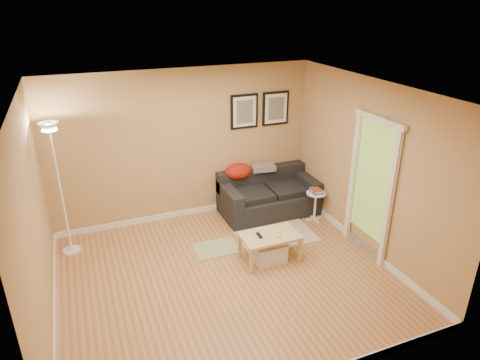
% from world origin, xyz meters
% --- Properties ---
extents(floor, '(4.50, 4.50, 0.00)m').
position_xyz_m(floor, '(0.00, 0.00, 0.00)').
color(floor, '#BC7A50').
rests_on(floor, ground).
extents(ceiling, '(4.50, 4.50, 0.00)m').
position_xyz_m(ceiling, '(0.00, 0.00, 2.60)').
color(ceiling, white).
rests_on(ceiling, wall_back).
extents(wall_back, '(4.50, 0.00, 4.50)m').
position_xyz_m(wall_back, '(0.00, 2.00, 1.30)').
color(wall_back, tan).
rests_on(wall_back, ground).
extents(wall_front, '(4.50, 0.00, 4.50)m').
position_xyz_m(wall_front, '(0.00, -2.00, 1.30)').
color(wall_front, tan).
rests_on(wall_front, ground).
extents(wall_left, '(0.00, 4.00, 4.00)m').
position_xyz_m(wall_left, '(-2.25, 0.00, 1.30)').
color(wall_left, tan).
rests_on(wall_left, ground).
extents(wall_right, '(0.00, 4.00, 4.00)m').
position_xyz_m(wall_right, '(2.25, 0.00, 1.30)').
color(wall_right, tan).
rests_on(wall_right, ground).
extents(baseboard_back, '(4.50, 0.02, 0.10)m').
position_xyz_m(baseboard_back, '(0.00, 1.99, 0.05)').
color(baseboard_back, white).
rests_on(baseboard_back, ground).
extents(baseboard_left, '(0.02, 4.00, 0.10)m').
position_xyz_m(baseboard_left, '(-2.24, 0.00, 0.05)').
color(baseboard_left, white).
rests_on(baseboard_left, ground).
extents(baseboard_right, '(0.02, 4.00, 0.10)m').
position_xyz_m(baseboard_right, '(2.24, 0.00, 0.05)').
color(baseboard_right, white).
rests_on(baseboard_right, ground).
extents(sofa, '(1.70, 0.90, 0.75)m').
position_xyz_m(sofa, '(1.38, 1.53, 0.38)').
color(sofa, black).
rests_on(sofa, ground).
extents(red_throw, '(0.48, 0.36, 0.28)m').
position_xyz_m(red_throw, '(0.90, 1.81, 0.77)').
color(red_throw, '#B02710').
rests_on(red_throw, sofa).
extents(plaid_throw, '(0.45, 0.32, 0.10)m').
position_xyz_m(plaid_throw, '(1.38, 1.80, 0.78)').
color(plaid_throw, '#A87C62').
rests_on(plaid_throw, sofa).
extents(framed_print_left, '(0.50, 0.04, 0.60)m').
position_xyz_m(framed_print_left, '(1.08, 1.98, 1.80)').
color(framed_print_left, black).
rests_on(framed_print_left, wall_back).
extents(framed_print_right, '(0.50, 0.04, 0.60)m').
position_xyz_m(framed_print_right, '(1.68, 1.98, 1.80)').
color(framed_print_right, black).
rests_on(framed_print_right, wall_back).
extents(area_rug, '(1.25, 0.85, 0.01)m').
position_xyz_m(area_rug, '(1.15, 0.75, 0.01)').
color(area_rug, beige).
rests_on(area_rug, ground).
extents(green_runner, '(0.70, 0.50, 0.01)m').
position_xyz_m(green_runner, '(0.11, 0.73, 0.01)').
color(green_runner, '#668C4C').
rests_on(green_runner, ground).
extents(coffee_table, '(0.97, 0.78, 0.42)m').
position_xyz_m(coffee_table, '(0.75, 0.16, 0.21)').
color(coffee_table, '#E1B889').
rests_on(coffee_table, ground).
extents(remote_control, '(0.06, 0.16, 0.02)m').
position_xyz_m(remote_control, '(0.59, 0.19, 0.43)').
color(remote_control, black).
rests_on(remote_control, coffee_table).
extents(tape_roll, '(0.07, 0.07, 0.03)m').
position_xyz_m(tape_roll, '(0.84, 0.05, 0.44)').
color(tape_roll, yellow).
rests_on(tape_roll, coffee_table).
extents(storage_bin, '(0.48, 0.35, 0.29)m').
position_xyz_m(storage_bin, '(0.73, 0.13, 0.15)').
color(storage_bin, white).
rests_on(storage_bin, ground).
extents(side_table, '(0.34, 0.34, 0.51)m').
position_xyz_m(side_table, '(2.02, 0.99, 0.26)').
color(side_table, white).
rests_on(side_table, ground).
extents(book_stack, '(0.24, 0.27, 0.07)m').
position_xyz_m(book_stack, '(2.03, 1.01, 0.55)').
color(book_stack, '#3D3AAF').
rests_on(book_stack, side_table).
extents(floor_lamp, '(0.27, 0.27, 2.07)m').
position_xyz_m(floor_lamp, '(-2.00, 1.49, 0.98)').
color(floor_lamp, white).
rests_on(floor_lamp, ground).
extents(doorway, '(0.12, 1.01, 2.13)m').
position_xyz_m(doorway, '(2.20, -0.15, 1.02)').
color(doorway, white).
rests_on(doorway, ground).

